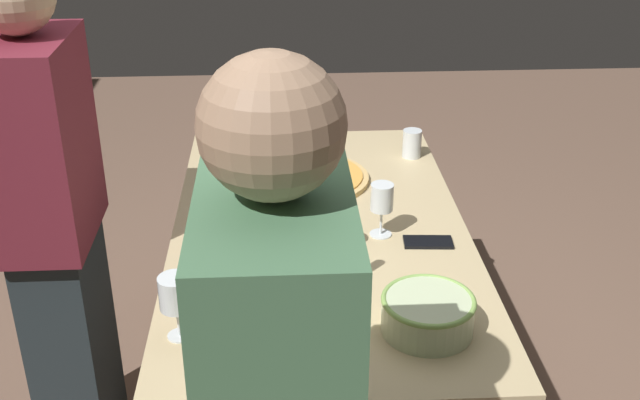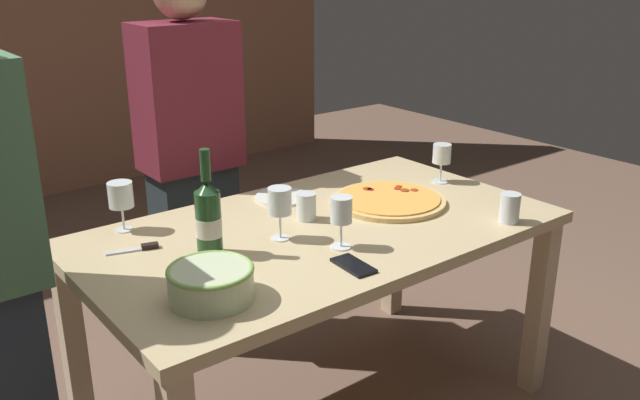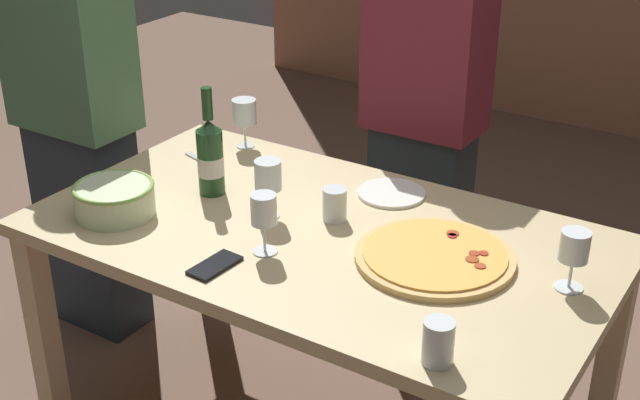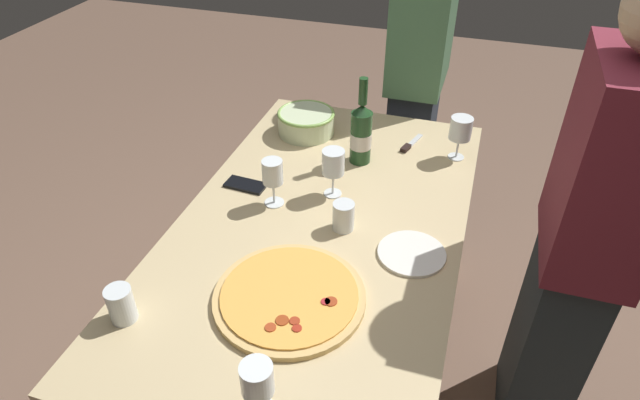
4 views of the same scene
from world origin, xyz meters
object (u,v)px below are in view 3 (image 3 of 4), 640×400
Objects in this scene: pizza at (435,256)px; wine_bottle at (210,156)px; cell_phone at (215,265)px; wine_glass_by_bottle at (264,211)px; cup_amber at (336,205)px; dining_table at (320,259)px; cup_ceramic at (438,342)px; person_host at (76,120)px; wine_glass_far_right at (244,114)px; serving_bowl at (115,198)px; wine_glass_far_left at (268,178)px; pizza_knife at (205,161)px; side_plate at (391,193)px; wine_glass_near_pizza at (574,249)px; person_guest_left at (424,121)px.

wine_bottle is (-0.74, 0.01, 0.11)m from pizza.
pizza is 0.57m from cell_phone.
cup_amber is (0.06, 0.26, -0.07)m from wine_glass_by_bottle.
dining_table is 9.55× the size of wine_glass_by_bottle.
cup_ceramic is 0.06× the size of person_host.
wine_glass_far_right reaches higher than pizza.
serving_bowl is 1.34× the size of wine_glass_far_left.
cell_phone is at bearing -115.11° from wine_glass_by_bottle.
pizza is at bearing -0.66° from wine_bottle.
cup_ceramic is 1.23m from pizza_knife.
cell_phone is (0.05, -0.31, -0.12)m from wine_glass_far_left.
cup_amber reaches higher than pizza.
pizza_knife is at bearing 143.90° from wine_glass_by_bottle.
wine_glass_by_bottle is at bearing -153.25° from pizza.
wine_glass_far_right is at bearing 145.26° from dining_table.
side_plate is 0.64m from cell_phone.
wine_glass_far_left is 1.20× the size of cell_phone.
pizza is 0.46m from wine_glass_by_bottle.
side_plate is (0.06, 0.31, 0.10)m from dining_table.
pizza_knife is at bearing 168.83° from cup_amber.
dining_table is 10.21× the size of wine_glass_near_pizza.
wine_glass_by_bottle is at bearing -160.86° from wine_glass_near_pizza.
side_plate is at bearing 76.46° from wine_glass_by_bottle.
cell_phone is at bearing -48.53° from pizza_knife.
cup_amber is at bearing -11.17° from pizza_knife.
wine_glass_far_left is (0.38, 0.22, 0.07)m from serving_bowl.
cell_phone is at bearing -58.68° from wine_glass_far_right.
side_plate is (0.23, 0.31, -0.12)m from wine_glass_far_left.
dining_table is 0.35m from cell_phone.
wine_bottle reaches higher than wine_glass_near_pizza.
wine_glass_near_pizza reaches higher than serving_bowl.
wine_glass_far_left reaches higher than serving_bowl.
wine_glass_by_bottle is (0.49, 0.05, 0.07)m from serving_bowl.
pizza_knife is (-0.57, 0.11, -0.04)m from cup_amber.
pizza is at bearing -45.53° from side_plate.
cell_phone is (-0.12, -0.39, -0.04)m from cup_amber.
serving_bowl reaches higher than pizza_knife.
cup_ceramic is at bearing -10.35° from person_host.
wine_glass_far_right is (-0.54, 0.37, 0.21)m from dining_table.
dining_table is at bearing 22.99° from serving_bowl.
wine_glass_by_bottle reaches higher than cup_amber.
wine_glass_near_pizza is (1.08, 0.05, -0.01)m from wine_bottle.
cell_phone is at bearing -107.66° from cup_amber.
pizza is 0.92m from serving_bowl.
wine_glass_far_right reaches higher than pizza_knife.
person_host is (-1.09, 0.05, 0.01)m from cup_amber.
person_guest_left is (0.49, 0.59, 0.05)m from pizza_knife.
serving_bowl is at bearing -27.09° from person_host.
wine_glass_by_bottle is at bearing -31.13° from wine_bottle.
cell_phone is 0.09× the size of person_host.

